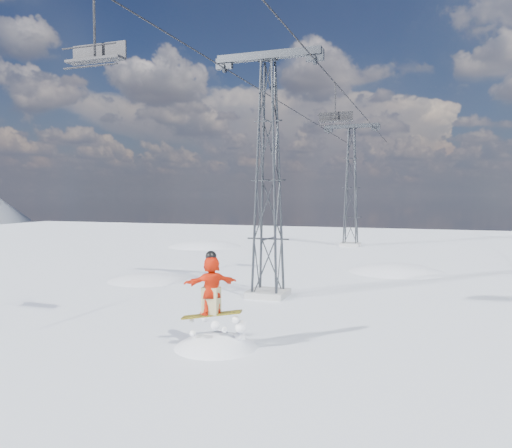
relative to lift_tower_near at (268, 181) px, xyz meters
The scene contains 8 objects.
ground 9.72m from the lift_tower_near, 95.71° to the right, with size 120.00×120.00×0.00m, color white.
snow_terrain 20.81m from the lift_tower_near, 112.81° to the left, with size 39.00×37.00×22.00m.
lift_tower_near is the anchor object (origin of this frame).
lift_tower_far 25.00m from the lift_tower_near, 90.00° to the left, with size 5.20×1.80×11.43m.
haul_cables 12.70m from the lift_tower_near, 90.00° to the left, with size 4.46×51.00×0.06m.
snowboarder_jump 10.76m from the lift_tower_near, 83.58° to the right, with size 4.40×4.40×7.05m.
lift_chair_near 10.51m from the lift_tower_near, 102.84° to the right, with size 1.87×0.54×2.32m.
lift_chair_mid 6.53m from the lift_tower_near, 66.33° to the left, with size 1.84×0.53×2.29m.
Camera 1 is at (8.10, -14.23, 4.80)m, focal length 35.00 mm.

